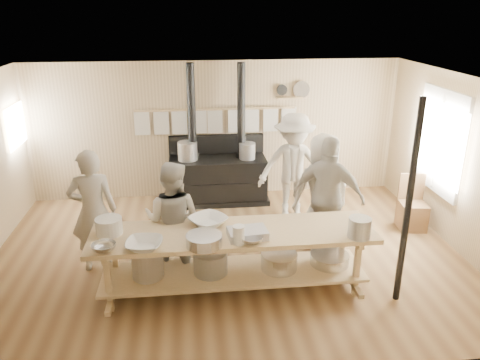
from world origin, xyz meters
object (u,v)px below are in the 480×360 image
object	(u,v)px
prep_table	(233,254)
roasting_pan	(247,233)
cook_left	(173,219)
cook_center	(322,191)
chair	(412,213)
cook_far_left	(93,211)
cook_right	(328,197)
stove	(217,175)
cook_by_window	(293,167)

from	to	relation	value
prep_table	roasting_pan	distance (m)	0.45
cook_left	cook_center	distance (m)	2.34
cook_left	chair	xyz separation A→B (m)	(3.93, 0.97, -0.55)
prep_table	cook_center	xyz separation A→B (m)	(1.48, 1.13, 0.37)
roasting_pan	cook_far_left	bearing A→B (deg)	154.96
cook_left	chair	bearing A→B (deg)	-147.48
prep_table	roasting_pan	bearing A→B (deg)	-48.00
cook_right	cook_center	bearing A→B (deg)	-59.38
stove	cook_left	size ratio (longest dim) A/B	1.59
cook_far_left	cook_by_window	xyz separation A→B (m)	(3.11, 1.37, 0.05)
stove	cook_left	bearing A→B (deg)	-107.11
cook_by_window	stove	bearing A→B (deg)	150.11
cook_by_window	roasting_pan	xyz separation A→B (m)	(-1.09, -2.32, -0.03)
cook_far_left	cook_by_window	distance (m)	3.40
cook_right	chair	world-z (taller)	cook_right
stove	chair	distance (m)	3.52
stove	roasting_pan	world-z (taller)	stove
cook_right	roasting_pan	size ratio (longest dim) A/B	3.79
prep_table	cook_right	bearing A→B (deg)	29.79
cook_far_left	cook_center	bearing A→B (deg)	179.96
cook_left	cook_center	world-z (taller)	cook_center
cook_right	cook_far_left	bearing A→B (deg)	30.57
cook_center	cook_by_window	bearing A→B (deg)	-81.97
roasting_pan	cook_left	bearing A→B (deg)	143.43
prep_table	cook_by_window	distance (m)	2.51
cook_center	cook_left	bearing A→B (deg)	10.74
cook_by_window	chair	bearing A→B (deg)	-13.50
cook_by_window	cook_right	bearing A→B (deg)	-74.30
prep_table	cook_right	xyz separation A→B (m)	(1.49, 0.85, 0.38)
stove	cook_right	distance (m)	2.65
cook_by_window	cook_center	bearing A→B (deg)	-71.89
prep_table	chair	size ratio (longest dim) A/B	3.95
stove	cook_far_left	world-z (taller)	stove
cook_far_left	chair	world-z (taller)	cook_far_left
stove	chair	bearing A→B (deg)	-25.89
cook_center	roasting_pan	world-z (taller)	cook_center
cook_left	roasting_pan	distance (m)	1.17
cook_far_left	stove	bearing A→B (deg)	-135.87
stove	cook_right	bearing A→B (deg)	-55.51
stove	cook_right	xyz separation A→B (m)	(1.49, -2.16, 0.38)
cook_far_left	roasting_pan	distance (m)	2.23
cook_left	cook_right	size ratio (longest dim) A/B	0.91
cook_far_left	roasting_pan	bearing A→B (deg)	148.53
stove	cook_center	size ratio (longest dim) A/B	1.46
cook_by_window	roasting_pan	distance (m)	2.56
cook_center	cook_by_window	size ratio (longest dim) A/B	0.95
cook_center	chair	size ratio (longest dim) A/B	1.95
cook_center	cook_right	bearing A→B (deg)	86.86
roasting_pan	cook_center	bearing A→B (deg)	44.98
cook_far_left	cook_left	world-z (taller)	cook_far_left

